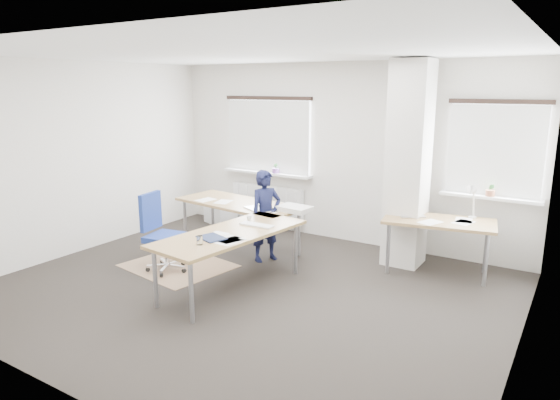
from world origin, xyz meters
The scene contains 8 objects.
ground centered at (0.00, 0.00, 0.00)m, with size 6.00×6.00×0.00m, color black.
room_shell centered at (0.18, 0.45, 1.75)m, with size 6.04×5.04×2.82m.
floor_mat centered at (-1.29, 0.17, 0.00)m, with size 1.35×1.14×0.01m, color #9A7454.
white_crate centered at (-2.20, 2.24, 0.16)m, with size 0.55×0.38×0.33m, color white.
desk_main centered at (-0.54, 0.58, 0.69)m, with size 2.41×2.87×0.96m.
desk_side centered at (1.80, 1.81, 0.69)m, with size 1.50×0.93×1.22m.
task_chair centered at (-1.33, -0.05, 0.29)m, with size 0.58×0.57×1.06m.
person centered at (-0.40, 1.02, 0.65)m, with size 0.47×0.31×1.30m, color black.
Camera 1 is at (3.37, -4.62, 2.44)m, focal length 32.00 mm.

